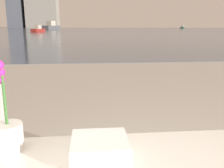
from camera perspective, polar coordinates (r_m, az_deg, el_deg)
name	(u,v)px	position (r m, az deg, el deg)	size (l,w,h in m)	color
potted_orchid	(8,131)	(1.15, -22.72, -9.91)	(0.12, 0.12, 0.39)	silver
towel_stack	(100,148)	(1.04, -2.83, -14.33)	(0.23, 0.21, 0.08)	white
harbor_water	(89,30)	(62.01, -5.25, 12.24)	(180.00, 110.00, 0.01)	slate
harbor_boat_1	(51,27)	(66.67, -13.75, 12.64)	(3.99, 5.94, 2.11)	#4C4C51
harbor_boat_2	(182,27)	(88.82, 15.80, 12.37)	(2.42, 3.24, 1.17)	#335647
harbor_boat_3	(38,30)	(41.25, -16.56, 11.81)	(1.78, 3.03, 1.08)	maroon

